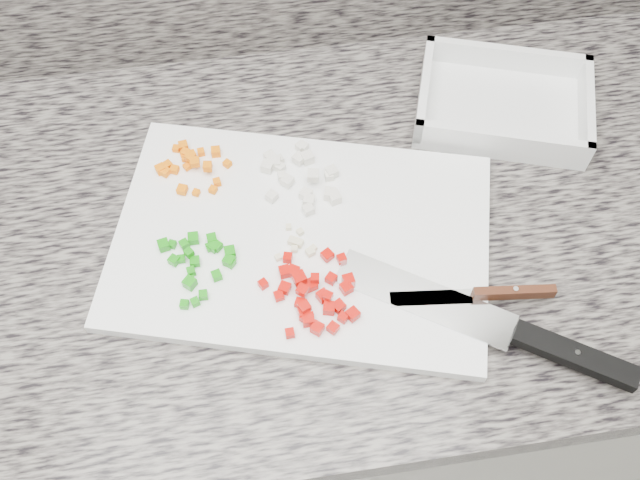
{
  "coord_description": "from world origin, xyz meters",
  "views": [
    {
      "loc": [
        0.07,
        0.96,
        1.66
      ],
      "look_at": [
        0.13,
        1.38,
        0.94
      ],
      "focal_mm": 40.0,
      "sensor_mm": 36.0,
      "label": 1
    }
  ],
  "objects": [
    {
      "name": "cabinet",
      "position": [
        0.0,
        1.44,
        0.43
      ],
      "size": [
        3.92,
        0.62,
        0.86
      ],
      "primitive_type": "cube",
      "color": "silver",
      "rests_on": "ground"
    },
    {
      "name": "countertop",
      "position": [
        0.0,
        1.44,
        0.88
      ],
      "size": [
        3.96,
        0.64,
        0.04
      ],
      "primitive_type": "cube",
      "color": "slate",
      "rests_on": "cabinet"
    },
    {
      "name": "cutting_board",
      "position": [
        0.11,
        1.4,
        0.91
      ],
      "size": [
        0.52,
        0.42,
        0.02
      ],
      "primitive_type": "cube",
      "rotation": [
        0.0,
        0.0,
        -0.28
      ],
      "color": "white",
      "rests_on": "countertop"
    },
    {
      "name": "carrot_pile",
      "position": [
        -0.02,
        1.53,
        0.92
      ],
      "size": [
        0.1,
        0.09,
        0.02
      ],
      "color": "orange",
      "rests_on": "cutting_board"
    },
    {
      "name": "onion_pile",
      "position": [
        0.12,
        1.49,
        0.92
      ],
      "size": [
        0.1,
        0.11,
        0.02
      ],
      "color": "silver",
      "rests_on": "cutting_board"
    },
    {
      "name": "green_pepper_pile",
      "position": [
        -0.01,
        1.38,
        0.92
      ],
      "size": [
        0.09,
        0.1,
        0.02
      ],
      "color": "#148D0C",
      "rests_on": "cutting_board"
    },
    {
      "name": "red_pepper_pile",
      "position": [
        0.11,
        1.32,
        0.92
      ],
      "size": [
        0.11,
        0.11,
        0.02
      ],
      "color": "#C30A02",
      "rests_on": "cutting_board"
    },
    {
      "name": "garlic_pile",
      "position": [
        0.1,
        1.39,
        0.92
      ],
      "size": [
        0.05,
        0.05,
        0.01
      ],
      "color": "beige",
      "rests_on": "cutting_board"
    },
    {
      "name": "chef_knife",
      "position": [
        0.33,
        1.23,
        0.92
      ],
      "size": [
        0.31,
        0.22,
        0.02
      ],
      "rotation": [
        0.0,
        0.0,
        -0.58
      ],
      "color": "silver",
      "rests_on": "cutting_board"
    },
    {
      "name": "paring_knife",
      "position": [
        0.32,
        1.29,
        0.92
      ],
      "size": [
        0.19,
        0.04,
        0.02
      ],
      "rotation": [
        0.0,
        0.0,
        -0.11
      ],
      "color": "silver",
      "rests_on": "cutting_board"
    },
    {
      "name": "tray",
      "position": [
        0.41,
        1.57,
        0.92
      ],
      "size": [
        0.27,
        0.23,
        0.05
      ],
      "rotation": [
        0.0,
        0.0,
        -0.32
      ],
      "color": "white",
      "rests_on": "countertop"
    }
  ]
}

